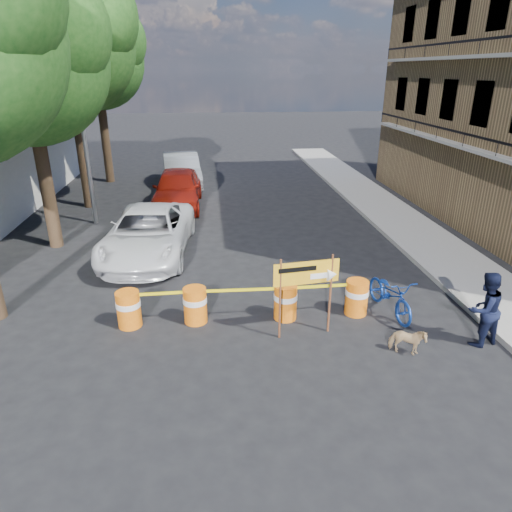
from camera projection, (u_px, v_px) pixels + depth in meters
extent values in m
plane|color=black|center=(279.00, 345.00, 10.24)|extent=(120.00, 120.00, 0.00)
cube|color=gray|center=(424.00, 240.00, 16.34)|extent=(2.40, 40.00, 0.15)
cylinder|color=#332316|center=(45.00, 179.00, 15.11)|extent=(0.44, 0.44, 4.76)
sphere|color=#1A4B15|center=(25.00, 62.00, 13.75)|extent=(5.00, 5.00, 5.00)
sphere|color=#1A4B15|center=(44.00, 30.00, 13.06)|extent=(3.75, 3.75, 3.75)
sphere|color=#1A4B15|center=(11.00, 85.00, 14.51)|extent=(3.50, 3.50, 3.50)
cylinder|color=#332316|center=(81.00, 147.00, 19.60)|extent=(0.44, 0.44, 5.32)
sphere|color=#1A4B15|center=(67.00, 45.00, 18.09)|extent=(5.40, 5.40, 5.40)
sphere|color=#1A4B15|center=(85.00, 17.00, 17.32)|extent=(4.05, 4.05, 4.05)
sphere|color=#1A4B15|center=(54.00, 66.00, 18.92)|extent=(3.78, 3.78, 3.78)
cylinder|color=#332316|center=(105.00, 136.00, 24.28)|extent=(0.44, 0.44, 4.93)
sphere|color=#1A4B15|center=(96.00, 60.00, 22.87)|extent=(4.80, 4.80, 4.80)
sphere|color=#1A4B15|center=(109.00, 41.00, 22.18)|extent=(3.60, 3.60, 3.60)
sphere|color=#1A4B15|center=(86.00, 75.00, 23.62)|extent=(3.36, 3.36, 3.36)
cylinder|color=gray|center=(82.00, 120.00, 16.87)|extent=(0.16, 0.16, 8.00)
cylinder|color=gray|center=(80.00, 1.00, 15.44)|extent=(1.00, 0.12, 0.12)
cube|color=silver|center=(96.00, 3.00, 15.51)|extent=(0.35, 0.18, 0.12)
cylinder|color=orange|center=(129.00, 309.00, 10.86)|extent=(0.56, 0.56, 0.90)
cylinder|color=white|center=(128.00, 304.00, 10.81)|extent=(0.58, 0.58, 0.14)
cylinder|color=orange|center=(195.00, 305.00, 11.04)|extent=(0.56, 0.56, 0.90)
cylinder|color=white|center=(195.00, 300.00, 10.99)|extent=(0.58, 0.58, 0.14)
cylinder|color=orange|center=(285.00, 302.00, 11.21)|extent=(0.56, 0.56, 0.90)
cylinder|color=white|center=(286.00, 296.00, 11.15)|extent=(0.58, 0.58, 0.14)
cylinder|color=orange|center=(357.00, 297.00, 11.42)|extent=(0.56, 0.56, 0.90)
cylinder|color=white|center=(357.00, 292.00, 11.36)|extent=(0.58, 0.58, 0.14)
cylinder|color=#592D19|center=(280.00, 300.00, 10.17)|extent=(0.05, 0.05, 1.96)
cylinder|color=#592D19|center=(330.00, 294.00, 10.43)|extent=(0.05, 0.05, 1.96)
cube|color=orange|center=(307.00, 273.00, 10.08)|extent=(1.51, 0.23, 0.54)
cube|color=white|center=(320.00, 276.00, 10.16)|extent=(0.43, 0.07, 0.13)
cone|color=white|center=(332.00, 275.00, 10.22)|extent=(0.27, 0.31, 0.28)
cube|color=black|center=(298.00, 270.00, 9.97)|extent=(0.86, 0.12, 0.11)
imported|color=black|center=(484.00, 309.00, 10.00)|extent=(1.00, 0.87, 1.75)
imported|color=#123798|center=(392.00, 277.00, 11.25)|extent=(0.85, 1.14, 1.98)
imported|color=tan|center=(407.00, 341.00, 9.81)|extent=(0.84, 0.62, 0.65)
imported|color=white|center=(148.00, 233.00, 14.97)|extent=(2.99, 5.72, 1.54)
imported|color=maroon|center=(177.00, 188.00, 20.22)|extent=(2.13, 5.04, 1.70)
imported|color=silver|center=(182.00, 170.00, 24.00)|extent=(2.30, 5.25, 1.68)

